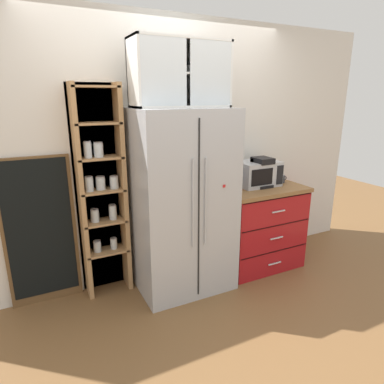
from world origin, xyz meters
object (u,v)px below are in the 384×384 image
Objects in this scene: refrigerator at (182,202)px; bottle_cobalt at (229,180)px; mug_charcoal at (281,179)px; coffee_maker at (260,172)px; chalkboard_menu at (40,232)px; mug_cream at (234,184)px; microwave at (257,173)px; bottle_clear at (261,175)px.

refrigerator reaches higher than bottle_cobalt.
refrigerator is 1.22m from mug_charcoal.
chalkboard_menu reaches higher than coffee_maker.
bottle_cobalt reaches higher than mug_charcoal.
mug_cream is 0.12m from bottle_cobalt.
mug_cream is 0.44× the size of bottle_cobalt.
refrigerator is 1.28m from chalkboard_menu.
coffee_maker is at bearing -7.99° from mug_cream.
mug_charcoal is 1.00× the size of mug_cream.
microwave reaches higher than mug_cream.
chalkboard_menu is (-2.15, 0.28, -0.38)m from coffee_maker.
refrigerator is 5.56× the size of coffee_maker.
refrigerator is at bearing -13.89° from chalkboard_menu.
microwave is 1.72× the size of bottle_cobalt.
coffee_maker is 2.73× the size of mug_cream.
chalkboard_menu reaches higher than microwave.
bottle_cobalt is 0.19× the size of chalkboard_menu.
coffee_maker is at bearing -78.41° from microwave.
chalkboard_menu is at bearing 172.82° from mug_cream.
bottle_clear is 1.05× the size of bottle_cobalt.
mug_charcoal is at bearing -5.40° from microwave.
microwave is 0.05m from coffee_maker.
microwave is 0.05m from bottle_clear.
refrigerator reaches higher than mug_charcoal.
bottle_clear is 0.39m from bottle_cobalt.
refrigerator is at bearing -178.61° from bottle_clear.
mug_cream is at bearing 172.01° from coffee_maker.
refrigerator is 6.44× the size of bottle_clear.
microwave is (0.91, 0.07, 0.17)m from refrigerator.
microwave is at bearing -6.21° from chalkboard_menu.
refrigerator reaches higher than chalkboard_menu.
mug_charcoal is 0.31m from bottle_clear.
coffee_maker is at bearing -7.29° from chalkboard_menu.
bottle_cobalt is at bearing -9.03° from chalkboard_menu.
mug_cream is at bearing 170.57° from bottle_clear.
refrigerator is 0.94m from coffee_maker.
microwave is 0.33m from mug_charcoal.
mug_charcoal is at bearing -2.77° from mug_cream.
bottle_cobalt is (-0.39, -0.00, -0.04)m from coffee_maker.
mug_cream is at bearing 177.23° from mug_charcoal.
refrigerator is at bearing -173.43° from mug_cream.
mug_cream is 0.08× the size of chalkboard_menu.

